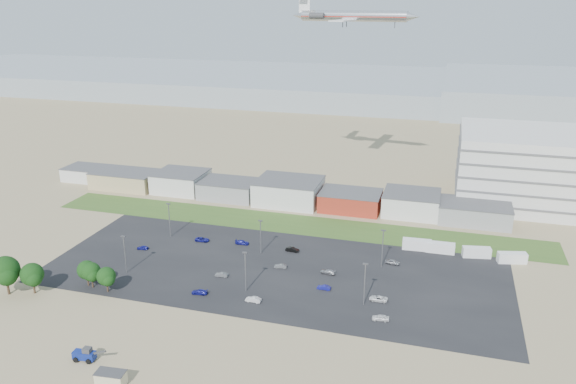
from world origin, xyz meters
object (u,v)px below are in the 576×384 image
at_px(portable_shed, 111,378).
at_px(parked_car_5, 143,248).
at_px(telehandler, 84,354).
at_px(parked_car_0, 378,299).
at_px(parked_car_4, 222,275).
at_px(parked_car_10, 98,276).
at_px(parked_car_7, 280,266).
at_px(parked_car_8, 393,262).
at_px(tree_far_left, 5,273).
at_px(parked_car_1, 324,287).
at_px(parked_car_6, 242,242).
at_px(parked_car_11, 292,250).
at_px(parked_car_3, 200,292).
at_px(airliner, 353,16).
at_px(parked_car_13, 253,299).
at_px(parked_car_12, 328,272).
at_px(parked_car_2, 381,318).
at_px(parked_car_9, 202,239).
at_px(box_trailer_a, 417,245).

xyz_separation_m(portable_shed, parked_car_5, (-25.12, 54.62, -0.84)).
height_order(telehandler, parked_car_0, telehandler).
relative_size(parked_car_4, parked_car_10, 0.91).
bearing_deg(parked_car_7, parked_car_8, 103.17).
relative_size(tree_far_left, parked_car_1, 3.27).
relative_size(tree_far_left, parked_car_10, 2.97).
bearing_deg(parked_car_5, parked_car_1, 73.33).
distance_m(parked_car_4, parked_car_6, 20.56).
bearing_deg(parked_car_11, parked_car_3, 157.42).
relative_size(parked_car_0, parked_car_7, 1.31).
distance_m(portable_shed, telehandler, 10.60).
bearing_deg(parked_car_4, airliner, 165.79).
bearing_deg(parked_car_5, parked_car_4, 63.98).
bearing_deg(tree_far_left, telehandler, -27.66).
bearing_deg(parked_car_13, parked_car_11, 179.38).
bearing_deg(parked_car_0, parked_car_3, -75.82).
bearing_deg(parked_car_7, parked_car_3, -45.53).
distance_m(parked_car_3, parked_car_12, 33.37).
distance_m(parked_car_2, parked_car_4, 42.93).
distance_m(tree_far_left, parked_car_0, 88.96).
bearing_deg(parked_car_9, parked_car_5, 120.82).
bearing_deg(parked_car_0, parked_car_9, -108.01).
distance_m(parked_car_2, parked_car_11, 40.72).
bearing_deg(parked_car_11, parked_car_2, -131.19).
bearing_deg(parked_car_12, parked_car_13, -29.28).
bearing_deg(parked_car_12, parked_car_10, -64.76).
relative_size(parked_car_5, parked_car_9, 0.78).
xyz_separation_m(parked_car_2, parked_car_9, (-56.00, 28.50, -0.08)).
height_order(airliner, parked_car_1, airliner).
bearing_deg(parked_car_3, parked_car_9, -161.51).
height_order(parked_car_5, parked_car_10, parked_car_5).
bearing_deg(parked_car_3, tree_far_left, -78.61).
relative_size(parked_car_4, parked_car_8, 0.90).
xyz_separation_m(portable_shed, parked_car_11, (16.23, 65.10, -0.75)).
height_order(telehandler, parked_car_2, telehandler).
height_order(parked_car_1, parked_car_8, parked_car_8).
bearing_deg(box_trailer_a, parked_car_12, -136.85).
bearing_deg(airliner, parked_car_2, -67.67).
xyz_separation_m(parked_car_7, parked_car_13, (-1.01, -18.62, 0.07)).
xyz_separation_m(parked_car_9, parked_car_12, (39.94, -9.97, 0.01)).
relative_size(box_trailer_a, parked_car_5, 2.48).
xyz_separation_m(parked_car_0, parked_car_2, (1.59, -8.35, 0.05)).
distance_m(airliner, parked_car_2, 112.81).
bearing_deg(parked_car_1, parked_car_0, 83.97).
height_order(parked_car_3, parked_car_4, parked_car_3).
bearing_deg(telehandler, box_trailer_a, 45.14).
relative_size(parked_car_3, parked_car_4, 1.16).
xyz_separation_m(airliner, parked_car_3, (-19.08, -91.87, -61.52)).
xyz_separation_m(parked_car_2, parked_car_12, (-16.06, 18.53, -0.07)).
distance_m(parked_car_1, parked_car_5, 55.41).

